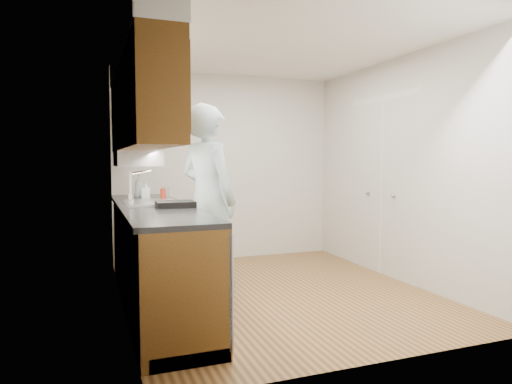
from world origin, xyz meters
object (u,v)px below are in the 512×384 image
soap_bottle_a (139,186)px  dish_rack (175,204)px  person (208,187)px  steel_can (166,193)px  soap_bottle_b (146,190)px  soda_can (163,194)px

soap_bottle_a → dish_rack: bearing=-79.3°
person → steel_can: size_ratio=16.00×
person → soap_bottle_a: (-0.60, 0.63, -0.02)m
soap_bottle_a → soap_bottle_b: (0.06, -0.15, -0.03)m
person → soap_bottle_b: 0.73m
soda_can → steel_can: steel_can is taller
soap_bottle_b → steel_can: size_ratio=1.41×
dish_rack → person: bearing=48.4°
steel_can → person: bearing=-51.5°
steel_can → dish_rack: bearing=-93.7°
person → dish_rack: (-0.40, -0.42, -0.12)m
soap_bottle_b → soda_can: soap_bottle_b is taller
dish_rack → soap_bottle_b: bearing=101.3°
person → steel_can: person is taller
person → soap_bottle_b: person is taller
person → soda_can: person is taller
soda_can → steel_can: 0.04m
steel_can → dish_rack: (-0.06, -0.86, -0.04)m
soda_can → dish_rack: bearing=-91.7°
soap_bottle_a → soda_can: soap_bottle_a is taller
soap_bottle_a → steel_can: size_ratio=1.93×
soap_bottle_b → steel_can: (0.20, -0.04, -0.03)m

